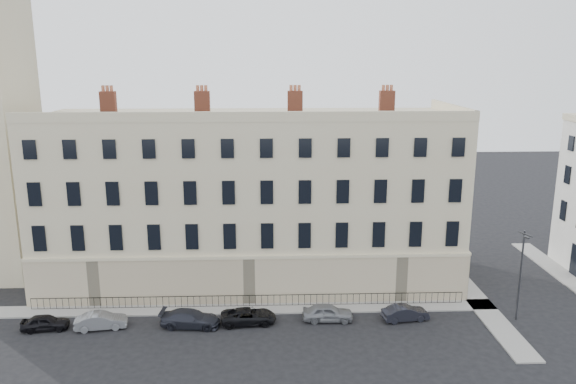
# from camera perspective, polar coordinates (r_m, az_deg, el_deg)

# --- Properties ---
(ground) EXTENTS (160.00, 160.00, 0.00)m
(ground) POSITION_cam_1_polar(r_m,az_deg,el_deg) (42.17, 4.28, -14.58)
(ground) COLOR black
(ground) RESTS_ON ground
(terrace) EXTENTS (36.22, 12.22, 17.00)m
(terrace) POSITION_cam_1_polar(r_m,az_deg,el_deg) (50.45, -3.81, -0.64)
(terrace) COLOR beige
(terrace) RESTS_ON ground
(pavement_terrace) EXTENTS (48.00, 2.00, 0.12)m
(pavement_terrace) POSITION_cam_1_polar(r_m,az_deg,el_deg) (46.71, -8.97, -11.69)
(pavement_terrace) COLOR gray
(pavement_terrace) RESTS_ON ground
(pavement_east_return) EXTENTS (2.00, 24.00, 0.12)m
(pavement_east_return) POSITION_cam_1_polar(r_m,az_deg,el_deg) (52.09, 17.84, -9.46)
(pavement_east_return) COLOR gray
(pavement_east_return) RESTS_ON ground
(pavement_adjacent) EXTENTS (2.00, 20.00, 0.12)m
(pavement_adjacent) POSITION_cam_1_polar(r_m,az_deg,el_deg) (57.84, 26.62, -7.95)
(pavement_adjacent) COLOR gray
(pavement_adjacent) RESTS_ON ground
(railings) EXTENTS (35.00, 0.04, 0.96)m
(railings) POSITION_cam_1_polar(r_m,az_deg,el_deg) (46.55, -3.95, -10.97)
(railings) COLOR black
(railings) RESTS_ON ground
(car_a) EXTENTS (3.57, 1.78, 1.17)m
(car_a) POSITION_cam_1_polar(r_m,az_deg,el_deg) (46.61, -23.43, -12.06)
(car_a) COLOR black
(car_a) RESTS_ON ground
(car_b) EXTENTS (3.94, 1.91, 1.25)m
(car_b) POSITION_cam_1_polar(r_m,az_deg,el_deg) (45.31, -18.46, -12.31)
(car_b) COLOR slate
(car_b) RESTS_ON ground
(car_c) EXTENTS (4.64, 2.23, 1.30)m
(car_c) POSITION_cam_1_polar(r_m,az_deg,el_deg) (43.98, -9.89, -12.55)
(car_c) COLOR #22242E
(car_c) RESTS_ON ground
(car_d) EXTENTS (4.35, 2.26, 1.17)m
(car_d) POSITION_cam_1_polar(r_m,az_deg,el_deg) (43.97, -4.03, -12.47)
(car_d) COLOR black
(car_d) RESTS_ON ground
(car_e) EXTENTS (3.94, 1.68, 1.33)m
(car_e) POSITION_cam_1_polar(r_m,az_deg,el_deg) (44.35, 4.05, -12.12)
(car_e) COLOR gray
(car_e) RESTS_ON ground
(car_f) EXTENTS (3.76, 1.82, 1.19)m
(car_f) POSITION_cam_1_polar(r_m,az_deg,el_deg) (45.25, 11.83, -11.94)
(car_f) COLOR black
(car_f) RESTS_ON ground
(streetlamp) EXTENTS (0.63, 1.51, 7.23)m
(streetlamp) POSITION_cam_1_polar(r_m,az_deg,el_deg) (46.47, 22.57, -7.47)
(streetlamp) COLOR #323337
(streetlamp) RESTS_ON ground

